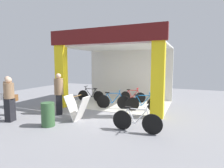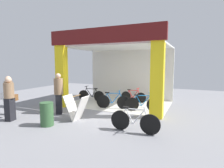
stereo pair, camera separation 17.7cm
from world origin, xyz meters
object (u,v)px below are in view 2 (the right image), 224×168
Objects in this scene: bicycle_parked_0 at (134,121)px; bicycle_inside_1 at (91,95)px; pedestrian_0 at (10,98)px; sandwich_board_sign at (76,108)px; bicycle_inside_0 at (133,96)px; trash_bin at (47,114)px; bicycle_inside_3 at (113,101)px; pedestrian_2 at (59,93)px; bicycle_inside_2 at (143,104)px; pedestrian_1 at (9,95)px.

bicycle_inside_1 is at bearing 136.17° from bicycle_parked_0.
pedestrian_0 is at bearing -102.50° from bicycle_inside_1.
bicycle_parked_0 is 2.38m from sandwich_board_sign.
bicycle_inside_0 is 1.78× the size of trash_bin.
bicycle_inside_3 is at bearing -29.80° from bicycle_inside_1.
pedestrian_2 is 1.61m from trash_bin.
sandwich_board_sign reaches higher than bicycle_parked_0.
sandwich_board_sign is at bearing -129.81° from bicycle_inside_2.
pedestrian_0 is 1.02× the size of pedestrian_1.
bicycle_inside_1 reaches higher than bicycle_inside_0.
sandwich_board_sign is 0.58× the size of pedestrian_0.
sandwich_board_sign is 1.09m from trash_bin.
bicycle_inside_3 is (-0.41, -1.82, 0.04)m from bicycle_inside_0.
pedestrian_2 is (0.06, -2.78, 0.56)m from bicycle_inside_1.
bicycle_inside_1 is at bearing 99.69° from trash_bin.
sandwich_board_sign reaches higher than bicycle_inside_0.
pedestrian_1 reaches higher than bicycle_inside_0.
pedestrian_1 is at bearing -114.58° from bicycle_inside_1.
bicycle_inside_0 is 0.96× the size of bicycle_inside_2.
bicycle_inside_3 is 0.96× the size of pedestrian_0.
pedestrian_2 reaches higher than sandwich_board_sign.
pedestrian_0 is 0.96× the size of pedestrian_2.
pedestrian_0 reaches higher than bicycle_parked_0.
bicycle_parked_0 is 0.99× the size of pedestrian_1.
trash_bin is (1.66, 0.14, -0.45)m from pedestrian_0.
bicycle_inside_2 is at bearing 52.32° from trash_bin.
bicycle_inside_0 is 1.96m from bicycle_inside_2.
pedestrian_0 is (-3.18, -5.07, 0.54)m from bicycle_inside_0.
bicycle_inside_3 is 3.31m from trash_bin.
bicycle_inside_0 is 0.93× the size of bicycle_inside_1.
bicycle_parked_0 is at bearing -6.30° from sandwich_board_sign.
pedestrian_0 is at bearing -122.10° from bicycle_inside_0.
bicycle_inside_1 is at bearing -160.89° from bicycle_inside_0.
pedestrian_2 reaches higher than bicycle_inside_3.
pedestrian_0 is at bearing -34.14° from pedestrian_1.
bicycle_inside_0 is at bearing 19.11° from bicycle_inside_1.
bicycle_parked_0 is at bearing -53.40° from bicycle_inside_3.
pedestrian_0 reaches higher than sandwich_board_sign.
trash_bin is (2.44, -0.39, -0.42)m from pedestrian_1.
bicycle_inside_0 is at bearing 77.34° from bicycle_inside_3.
pedestrian_1 is (-3.96, -4.55, 0.51)m from bicycle_inside_0.
bicycle_inside_2 is at bearing 39.04° from pedestrian_0.
bicycle_inside_1 is at bearing 111.61° from sandwich_board_sign.
bicycle_inside_2 is (3.22, -0.92, -0.00)m from bicycle_inside_1.
bicycle_parked_0 is at bearing 12.77° from trash_bin.
sandwich_board_sign is at bearing 173.70° from bicycle_parked_0.
bicycle_parked_0 is (1.42, -4.27, 0.03)m from bicycle_inside_0.
bicycle_inside_1 is at bearing 77.50° from pedestrian_0.
bicycle_inside_0 is 5.17m from trash_bin.
trash_bin is (-1.11, -3.12, 0.05)m from bicycle_inside_3.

